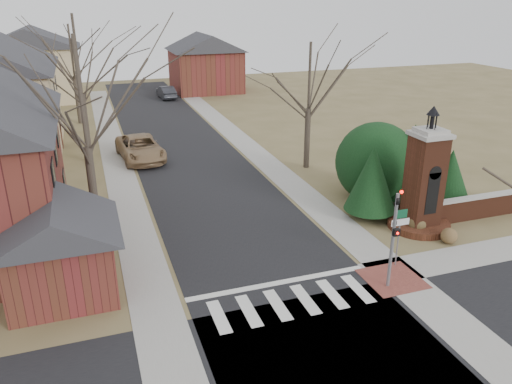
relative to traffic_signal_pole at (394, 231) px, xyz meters
name	(u,v)px	position (x,y,z in m)	size (l,w,h in m)	color
ground	(300,314)	(-4.30, -0.57, -2.59)	(120.00, 120.00, 0.00)	brown
main_street	(185,153)	(-4.30, 21.43, -2.58)	(8.00, 70.00, 0.01)	black
cross_street	(336,364)	(-4.30, -3.57, -2.58)	(120.00, 8.00, 0.01)	black
crosswalk_zone	(292,302)	(-4.30, 0.23, -2.58)	(8.00, 2.20, 0.02)	silver
stop_bar	(278,283)	(-4.30, 1.73, -2.58)	(8.00, 0.35, 0.02)	silver
sidewalk_right_main	(249,147)	(0.90, 21.43, -2.58)	(2.00, 60.00, 0.02)	gray
sidewalk_left	(116,160)	(-9.50, 21.43, -2.58)	(2.00, 60.00, 0.02)	gray
curb_apron	(392,279)	(0.50, 0.43, -2.57)	(2.40, 2.40, 0.02)	brown
traffic_signal_pole	(394,231)	(0.00, 0.00, 0.00)	(0.28, 0.41, 4.50)	slate
sign_post	(400,226)	(1.29, 1.41, -0.64)	(0.90, 0.07, 2.75)	slate
brick_gate_monument	(423,189)	(4.70, 4.42, -0.42)	(3.20, 3.20, 6.47)	#592B1A
brick_garden_wall	(489,205)	(9.20, 4.43, -1.93)	(7.50, 0.50, 1.30)	#592B1A
garage_left	(59,244)	(-12.82, 3.92, -0.35)	(4.80, 4.80, 4.29)	maroon
house_distant_left	(32,63)	(-16.31, 47.42, 1.66)	(10.80, 8.80, 8.53)	#CAAD87
house_distant_right	(205,61)	(3.69, 47.42, 1.06)	(8.80, 8.80, 7.30)	maroon
evergreen_near	(372,178)	(2.90, 6.43, -0.29)	(2.80, 2.80, 4.10)	#473D33
evergreen_mid	(412,160)	(6.20, 7.63, 0.01)	(3.40, 3.40, 4.70)	#473D33
evergreen_far	(450,173)	(8.20, 6.63, -0.69)	(2.40, 2.40, 3.30)	#473D33
evergreen_mass	(376,159)	(4.70, 8.93, -0.19)	(4.80, 4.80, 4.80)	black
bare_tree_0	(79,85)	(-11.30, 8.43, 5.11)	(8.05, 8.05, 11.15)	#473D33
bare_tree_1	(76,49)	(-11.30, 21.43, 5.44)	(8.40, 8.40, 11.64)	#473D33
bare_tree_2	(71,47)	(-11.80, 34.43, 4.44)	(7.35, 7.35, 10.19)	#473D33
bare_tree_3	(310,72)	(3.20, 15.43, 4.10)	(7.00, 7.00, 9.70)	#473D33
pickup_truck	(140,148)	(-7.70, 21.11, -1.73)	(2.86, 6.19, 1.72)	#987853
distant_car	(166,92)	(-1.98, 44.01, -1.85)	(1.55, 4.45, 1.47)	#2E3035
dry_shrub_left	(417,224)	(4.30, 4.03, -2.13)	(0.91, 0.91, 0.91)	brown
dry_shrub_right	(449,236)	(5.00, 2.43, -2.19)	(0.80, 0.80, 0.80)	brown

